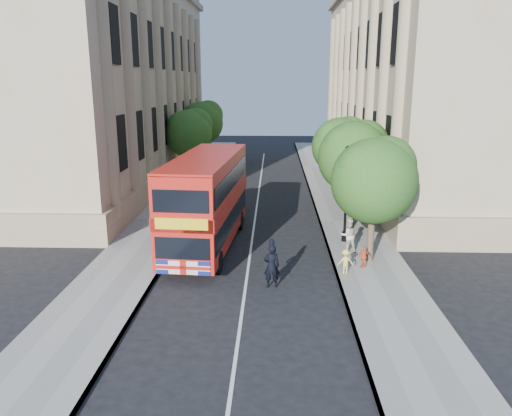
# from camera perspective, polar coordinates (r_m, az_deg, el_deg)

# --- Properties ---
(ground) EXTENTS (120.00, 120.00, 0.00)m
(ground) POSITION_cam_1_polar(r_m,az_deg,el_deg) (21.60, -1.19, -8.90)
(ground) COLOR black
(ground) RESTS_ON ground
(pavement_right) EXTENTS (3.50, 80.00, 0.12)m
(pavement_right) POSITION_cam_1_polar(r_m,az_deg,el_deg) (31.33, 10.41, -1.56)
(pavement_right) COLOR gray
(pavement_right) RESTS_ON ground
(pavement_left) EXTENTS (3.50, 80.00, 0.12)m
(pavement_left) POSITION_cam_1_polar(r_m,az_deg,el_deg) (31.75, -10.59, -1.36)
(pavement_left) COLOR gray
(pavement_left) RESTS_ON ground
(building_right) EXTENTS (12.00, 38.00, 18.00)m
(building_right) POSITION_cam_1_polar(r_m,az_deg,el_deg) (45.61, 18.74, 14.22)
(building_right) COLOR tan
(building_right) RESTS_ON ground
(building_left) EXTENTS (12.00, 38.00, 18.00)m
(building_left) POSITION_cam_1_polar(r_m,az_deg,el_deg) (46.30, -17.35, 14.32)
(building_left) COLOR tan
(building_left) RESTS_ON ground
(tree_right_near) EXTENTS (4.00, 4.00, 6.08)m
(tree_right_near) POSITION_cam_1_polar(r_m,az_deg,el_deg) (23.72, 13.44, 3.56)
(tree_right_near) COLOR #473828
(tree_right_near) RESTS_ON ground
(tree_right_mid) EXTENTS (4.20, 4.20, 6.37)m
(tree_right_mid) POSITION_cam_1_polar(r_m,az_deg,el_deg) (29.51, 11.23, 6.13)
(tree_right_mid) COLOR #473828
(tree_right_mid) RESTS_ON ground
(tree_right_far) EXTENTS (4.00, 4.00, 6.15)m
(tree_right_far) POSITION_cam_1_polar(r_m,az_deg,el_deg) (35.42, 9.72, 7.32)
(tree_right_far) COLOR #473828
(tree_right_far) RESTS_ON ground
(tree_left_far) EXTENTS (4.00, 4.00, 6.30)m
(tree_left_far) POSITION_cam_1_polar(r_m,az_deg,el_deg) (42.64, -7.65, 8.74)
(tree_left_far) COLOR #473828
(tree_left_far) RESTS_ON ground
(tree_left_back) EXTENTS (4.20, 4.20, 6.65)m
(tree_left_back) POSITION_cam_1_polar(r_m,az_deg,el_deg) (50.50, -6.15, 9.94)
(tree_left_back) COLOR #473828
(tree_left_back) RESTS_ON ground
(lamp_post) EXTENTS (0.32, 0.32, 5.16)m
(lamp_post) POSITION_cam_1_polar(r_m,az_deg,el_deg) (26.79, 10.25, 1.14)
(lamp_post) COLOR black
(lamp_post) RESTS_ON pavement_right
(double_decker_bus) EXTENTS (3.47, 10.43, 4.74)m
(double_decker_bus) POSITION_cam_1_polar(r_m,az_deg,el_deg) (25.81, -5.64, 1.05)
(double_decker_bus) COLOR #B8150C
(double_decker_bus) RESTS_ON ground
(box_van) EXTENTS (2.04, 4.67, 2.63)m
(box_van) POSITION_cam_1_polar(r_m,az_deg,el_deg) (31.89, -3.85, 1.20)
(box_van) COLOR black
(box_van) RESTS_ON ground
(police_constable) EXTENTS (0.74, 0.53, 1.88)m
(police_constable) POSITION_cam_1_polar(r_m,az_deg,el_deg) (21.17, 1.79, -6.66)
(police_constable) COLOR black
(police_constable) RESTS_ON ground
(woman_pedestrian) EXTENTS (0.91, 0.75, 1.73)m
(woman_pedestrian) POSITION_cam_1_polar(r_m,az_deg,el_deg) (25.53, 10.53, -3.08)
(woman_pedestrian) COLOR beige
(woman_pedestrian) RESTS_ON pavement_right
(child_a) EXTENTS (0.65, 0.40, 1.03)m
(child_a) POSITION_cam_1_polar(r_m,az_deg,el_deg) (23.64, 12.22, -5.49)
(child_a) COLOR #ED5C29
(child_a) RESTS_ON pavement_right
(child_b) EXTENTS (0.77, 0.51, 1.11)m
(child_b) POSITION_cam_1_polar(r_m,az_deg,el_deg) (22.79, 10.17, -6.03)
(child_b) COLOR #FBD455
(child_b) RESTS_ON pavement_right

